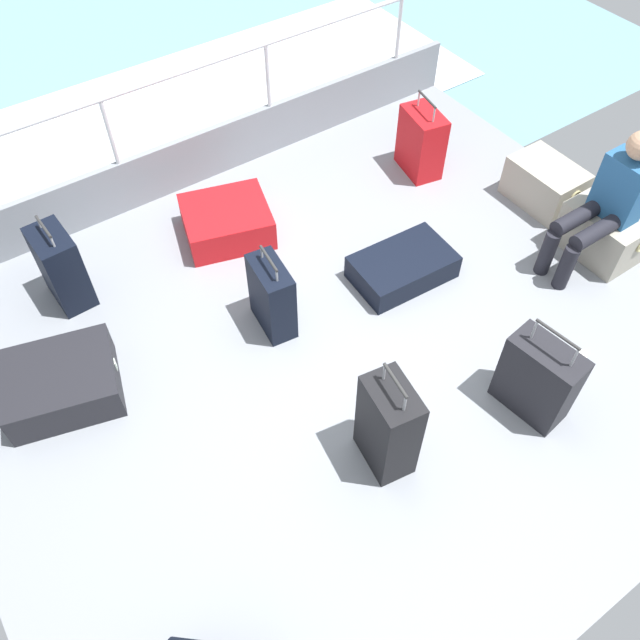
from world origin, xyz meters
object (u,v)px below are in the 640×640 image
object	(u,v)px
suitcase_0	(538,379)
suitcase_1	(62,383)
passenger_seated	(607,201)
suitcase_5	(61,268)
suitcase_4	(227,222)
suitcase_7	(388,426)
suitcase_2	(403,267)
suitcase_3	(421,142)
cargo_crate_1	(606,230)
cargo_crate_0	(545,184)
suitcase_6	(272,297)
paper_cup	(579,359)

from	to	relation	value
suitcase_0	suitcase_1	bearing A→B (deg)	-126.08
passenger_seated	suitcase_5	distance (m)	3.88
suitcase_4	suitcase_7	distance (m)	2.27
passenger_seated	suitcase_1	bearing A→B (deg)	-105.94
suitcase_1	suitcase_2	size ratio (longest dim) A/B	1.08
suitcase_2	suitcase_3	world-z (taller)	suitcase_3
cargo_crate_1	suitcase_7	xyz separation A→B (m)	(0.45, -2.50, 0.15)
cargo_crate_0	suitcase_7	bearing A→B (deg)	-66.24
suitcase_1	suitcase_4	bearing A→B (deg)	114.17
suitcase_3	suitcase_4	size ratio (longest dim) A/B	0.88
suitcase_4	suitcase_7	bearing A→B (deg)	-4.85
cargo_crate_0	suitcase_0	size ratio (longest dim) A/B	0.84
suitcase_5	suitcase_7	world-z (taller)	suitcase_7
suitcase_1	suitcase_5	distance (m)	0.89
cargo_crate_0	suitcase_2	xyz separation A→B (m)	(0.02, -1.50, -0.08)
suitcase_5	suitcase_3	bearing A→B (deg)	84.42
suitcase_3	suitcase_6	world-z (taller)	suitcase_3
paper_cup	suitcase_5	bearing A→B (deg)	-134.30
cargo_crate_1	suitcase_7	bearing A→B (deg)	-79.73
cargo_crate_0	suitcase_5	bearing A→B (deg)	-108.37
cargo_crate_1	suitcase_3	size ratio (longest dim) A/B	0.88
suitcase_0	cargo_crate_0	bearing A→B (deg)	131.13
passenger_seated	suitcase_7	bearing A→B (deg)	-78.95
suitcase_5	suitcase_4	bearing A→B (deg)	86.81
cargo_crate_1	paper_cup	world-z (taller)	cargo_crate_1
suitcase_7	suitcase_3	bearing A→B (deg)	135.78
suitcase_1	suitcase_4	distance (m)	1.78
suitcase_0	suitcase_7	xyz separation A→B (m)	(-0.24, -0.99, 0.06)
cargo_crate_0	suitcase_7	world-z (taller)	suitcase_7
suitcase_2	paper_cup	bearing A→B (deg)	19.92
suitcase_2	cargo_crate_0	bearing A→B (deg)	90.65
cargo_crate_1	suitcase_0	size ratio (longest dim) A/B	0.83
cargo_crate_1	suitcase_2	world-z (taller)	cargo_crate_1
suitcase_1	paper_cup	xyz separation A→B (m)	(1.73, 2.94, -0.08)
cargo_crate_0	suitcase_2	world-z (taller)	cargo_crate_0
cargo_crate_0	suitcase_3	world-z (taller)	suitcase_3
suitcase_1	suitcase_2	xyz separation A→B (m)	(0.42, 2.46, -0.03)
suitcase_1	suitcase_6	world-z (taller)	suitcase_6
cargo_crate_0	suitcase_2	bearing A→B (deg)	-89.35
suitcase_0	suitcase_4	world-z (taller)	suitcase_0
suitcase_6	cargo_crate_1	bearing A→B (deg)	71.97
suitcase_0	suitcase_1	size ratio (longest dim) A/B	0.90
passenger_seated	suitcase_2	world-z (taller)	passenger_seated
passenger_seated	suitcase_3	world-z (taller)	passenger_seated
cargo_crate_1	suitcase_1	xyz separation A→B (m)	(-1.07, -3.92, -0.06)
suitcase_3	cargo_crate_0	bearing A→B (deg)	32.30
suitcase_7	suitcase_4	bearing A→B (deg)	175.15
suitcase_5	paper_cup	world-z (taller)	suitcase_5
passenger_seated	suitcase_1	size ratio (longest dim) A/B	1.31
suitcase_7	paper_cup	xyz separation A→B (m)	(0.21, 1.51, -0.30)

